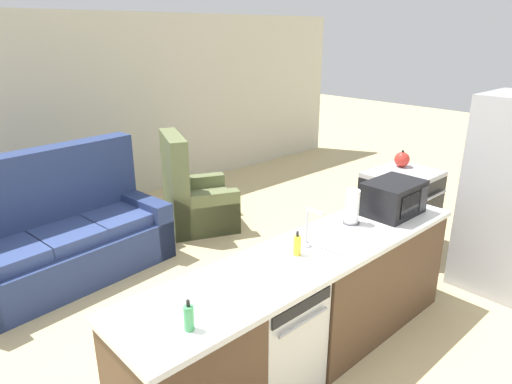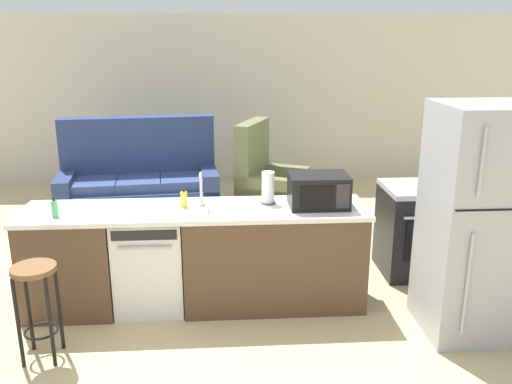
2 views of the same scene
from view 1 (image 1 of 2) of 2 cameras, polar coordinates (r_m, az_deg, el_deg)
The scene contains 14 objects.
ground_plane at distance 3.64m, azimuth 4.46°, elevation -20.96°, with size 24.00×24.00×0.00m, color tan.
wall_back at distance 6.57m, azimuth -21.42°, elevation 8.98°, with size 10.00×0.06×2.60m.
kitchen_counter at distance 3.54m, azimuth 7.37°, elevation -13.96°, with size 2.94×0.66×0.90m.
dishwasher at distance 3.24m, azimuth 1.51°, elevation -17.32°, with size 0.58×0.61×0.84m.
stove_range at distance 5.37m, azimuth 17.50°, elevation -2.18°, with size 0.76×0.68×0.90m.
refrigerator at distance 4.82m, azimuth 29.31°, elevation -0.39°, with size 0.72×0.73×1.84m.
microwave at distance 3.98m, azimuth 16.78°, elevation -0.69°, with size 0.50×0.37×0.28m.
sink_faucet at distance 3.25m, azimuth 6.55°, elevation -4.76°, with size 0.07×0.18×0.30m.
paper_towel_roll at distance 3.70m, azimuth 11.93°, elevation -1.86°, with size 0.14×0.14×0.28m.
soap_bottle at distance 3.16m, azimuth 5.17°, elevation -6.64°, with size 0.06×0.06×0.18m.
dish_soap_bottle at distance 2.45m, azimuth -8.39°, elevation -15.25°, with size 0.06×0.06×0.18m.
kettle at distance 5.41m, azimuth 17.79°, elevation 3.91°, with size 0.21×0.17×0.19m.
couch at distance 5.00m, azimuth -23.35°, elevation -5.33°, with size 2.08×1.10×1.27m.
armchair at distance 5.77m, azimuth -7.95°, elevation -1.02°, with size 1.07×1.10×1.20m.
Camera 1 is at (-2.07, -1.84, 2.37)m, focal length 32.00 mm.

